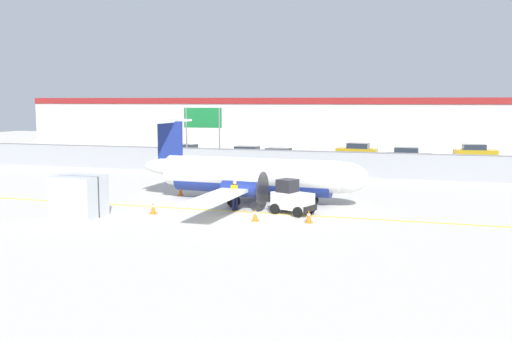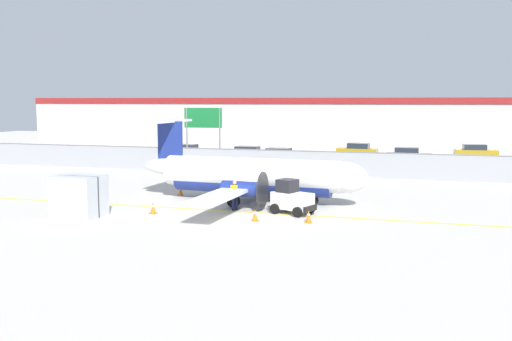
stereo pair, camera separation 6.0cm
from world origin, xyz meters
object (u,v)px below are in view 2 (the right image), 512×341
Objects in this scene: cargo_container at (79,196)px; traffic_cone_far_left at (153,208)px; ground_crew_worker at (235,194)px; traffic_cone_far_right at (255,215)px; parked_car_2 at (278,156)px; parked_car_3 at (357,151)px; commuter_airplane at (255,176)px; baggage_tug at (292,198)px; parked_car_4 at (408,156)px; parked_car_0 at (187,152)px; parked_car_1 at (246,154)px; traffic_cone_near_right at (181,191)px; traffic_cone_near_left at (309,217)px; highway_sign at (203,123)px.

cargo_container is 3.86× the size of traffic_cone_far_left.
traffic_cone_far_right is (1.90, -2.39, -0.64)m from ground_crew_worker.
parked_car_2 and parked_car_3 have the same top height.
commuter_airplane is 4.28m from baggage_tug.
traffic_cone_far_left is 31.04m from parked_car_4.
parked_car_1 is (6.63, -0.62, 0.00)m from parked_car_0.
ground_crew_worker is 2.66× the size of traffic_cone_near_right.
parked_car_2 is at bearing -158.68° from parked_car_4.
cargo_container is 0.57× the size of parked_car_0.
traffic_cone_near_left is 0.15× the size of parked_car_0.
ground_crew_worker and parked_car_4 have the same top height.
baggage_tug is 2.47m from traffic_cone_near_left.
parked_car_4 is at bearing -69.19° from ground_crew_worker.
traffic_cone_near_right is 21.63m from parked_car_0.
traffic_cone_near_right is (2.40, 7.82, -0.79)m from cargo_container.
highway_sign is at bearing 146.38° from baggage_tug.
parked_car_3 is (8.48, 26.68, 0.58)m from traffic_cone_near_right.
parked_car_4 reaches higher than traffic_cone_far_right.
traffic_cone_far_right is at bearing -61.95° from highway_sign.
parked_car_2 is at bearing 87.81° from traffic_cone_far_left.
cargo_container is 0.57× the size of parked_car_3.
ground_crew_worker and parked_car_0 have the same top height.
commuter_airplane is 5.76m from traffic_cone_far_right.
cargo_container is 26.31m from parked_car_2.
traffic_cone_near_left is (4.29, -5.01, -1.29)m from commuter_airplane.
parked_car_1 is at bearing -167.37° from parked_car_4.
parked_car_2 is 12.53m from parked_car_4.
parked_car_2 is (0.92, 24.13, 0.58)m from traffic_cone_far_left.
baggage_tug is 0.47× the size of highway_sign.
parked_car_0 is 1.01× the size of parked_car_4.
parked_car_3 is 6.86m from parked_car_4.
parked_car_4 is at bearing 81.68° from traffic_cone_near_left.
cargo_container is (-10.70, -3.93, 0.24)m from baggage_tug.
traffic_cone_near_left is at bearing -164.31° from ground_crew_worker.
cargo_container reaches higher than traffic_cone_near_left.
parked_car_1 is 0.98× the size of parked_car_3.
traffic_cone_near_right is 18.24m from parked_car_2.
traffic_cone_near_right is (-5.35, 0.88, -1.29)m from commuter_airplane.
highway_sign reaches higher than parked_car_3.
parked_car_0 reaches higher than traffic_cone_far_left.
cargo_container reaches higher than parked_car_2.
ground_crew_worker is 30.75m from parked_car_3.
commuter_airplane is 3.08m from ground_crew_worker.
traffic_cone_far_right is at bearing 105.07° from parked_car_2.
ground_crew_worker is 2.66× the size of traffic_cone_near_left.
traffic_cone_far_right is at bearing 92.34° from parked_car_3.
parked_car_1 is 15.57m from parked_car_4.
traffic_cone_near_left is at bearing 0.71° from traffic_cone_far_left.
traffic_cone_far_left is 0.15× the size of parked_car_3.
parked_car_0 is (-8.17, 20.02, 0.58)m from traffic_cone_near_right.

